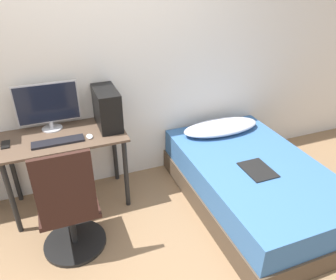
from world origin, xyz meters
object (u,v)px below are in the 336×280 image
object	(u,v)px
bed	(253,184)
office_chair	(70,214)
keyboard	(58,142)
monitor	(48,105)
pc_tower	(107,108)

from	to	relation	value
bed	office_chair	bearing A→B (deg)	179.45
bed	keyboard	world-z (taller)	keyboard
bed	keyboard	distance (m)	1.82
monitor	bed	bearing A→B (deg)	-25.86
office_chair	monitor	distance (m)	1.00
bed	keyboard	size ratio (longest dim) A/B	4.28
keyboard	pc_tower	xyz separation A→B (m)	(0.47, 0.17, 0.17)
office_chair	bed	bearing A→B (deg)	-0.55
bed	pc_tower	xyz separation A→B (m)	(-1.19, 0.69, 0.69)
monitor	keyboard	size ratio (longest dim) A/B	1.26
pc_tower	keyboard	bearing A→B (deg)	-160.43
office_chair	pc_tower	xyz separation A→B (m)	(0.48, 0.68, 0.54)
office_chair	monitor	world-z (taller)	monitor
bed	keyboard	bearing A→B (deg)	162.38
monitor	pc_tower	world-z (taller)	monitor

